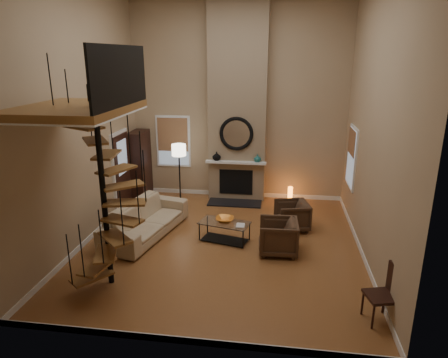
# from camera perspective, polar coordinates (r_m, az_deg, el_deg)

# --- Properties ---
(ground) EXTENTS (6.00, 6.50, 0.01)m
(ground) POSITION_cam_1_polar(r_m,az_deg,el_deg) (9.00, -0.36, -9.33)
(ground) COLOR #AC6C37
(ground) RESTS_ON ground
(back_wall) EXTENTS (6.00, 0.02, 5.50)m
(back_wall) POSITION_cam_1_polar(r_m,az_deg,el_deg) (11.34, 2.04, 10.82)
(back_wall) COLOR tan
(back_wall) RESTS_ON ground
(front_wall) EXTENTS (6.00, 0.02, 5.50)m
(front_wall) POSITION_cam_1_polar(r_m,az_deg,el_deg) (5.02, -5.80, 2.43)
(front_wall) COLOR tan
(front_wall) RESTS_ON ground
(left_wall) EXTENTS (0.02, 6.50, 5.50)m
(left_wall) POSITION_cam_1_polar(r_m,az_deg,el_deg) (9.08, -19.68, 8.20)
(left_wall) COLOR tan
(left_wall) RESTS_ON ground
(right_wall) EXTENTS (0.02, 6.50, 5.50)m
(right_wall) POSITION_cam_1_polar(r_m,az_deg,el_deg) (8.27, 20.82, 7.27)
(right_wall) COLOR tan
(right_wall) RESTS_ON ground
(baseboard_back) EXTENTS (6.00, 0.02, 0.12)m
(baseboard_back) POSITION_cam_1_polar(r_m,az_deg,el_deg) (11.94, 1.90, -2.12)
(baseboard_back) COLOR white
(baseboard_back) RESTS_ON ground
(baseboard_front) EXTENTS (6.00, 0.02, 0.12)m
(baseboard_front) POSITION_cam_1_polar(r_m,az_deg,el_deg) (6.28, -4.98, -22.00)
(baseboard_front) COLOR white
(baseboard_front) RESTS_ON ground
(baseboard_left) EXTENTS (0.02, 6.50, 0.12)m
(baseboard_left) POSITION_cam_1_polar(r_m,az_deg,el_deg) (9.82, -18.04, -7.45)
(baseboard_left) COLOR white
(baseboard_left) RESTS_ON ground
(baseboard_right) EXTENTS (0.02, 6.50, 0.12)m
(baseboard_right) POSITION_cam_1_polar(r_m,az_deg,el_deg) (9.08, 18.94, -9.64)
(baseboard_right) COLOR white
(baseboard_right) RESTS_ON ground
(chimney_breast) EXTENTS (1.60, 0.38, 5.50)m
(chimney_breast) POSITION_cam_1_polar(r_m,az_deg,el_deg) (11.16, 1.93, 10.71)
(chimney_breast) COLOR #8B765A
(chimney_breast) RESTS_ON ground
(hearth) EXTENTS (1.50, 0.60, 0.04)m
(hearth) POSITION_cam_1_polar(r_m,az_deg,el_deg) (11.33, 1.53, -3.43)
(hearth) COLOR black
(hearth) RESTS_ON ground
(firebox) EXTENTS (0.95, 0.02, 0.72)m
(firebox) POSITION_cam_1_polar(r_m,az_deg,el_deg) (11.43, 1.71, -0.43)
(firebox) COLOR black
(firebox) RESTS_ON chimney_breast
(mantel) EXTENTS (1.70, 0.18, 0.06)m
(mantel) POSITION_cam_1_polar(r_m,az_deg,el_deg) (11.18, 1.70, 2.37)
(mantel) COLOR white
(mantel) RESTS_ON chimney_breast
(mirror_frame) EXTENTS (0.94, 0.10, 0.94)m
(mirror_frame) POSITION_cam_1_polar(r_m,az_deg,el_deg) (11.06, 1.77, 6.46)
(mirror_frame) COLOR black
(mirror_frame) RESTS_ON chimney_breast
(mirror_disc) EXTENTS (0.80, 0.01, 0.80)m
(mirror_disc) POSITION_cam_1_polar(r_m,az_deg,el_deg) (11.07, 1.77, 6.47)
(mirror_disc) COLOR white
(mirror_disc) RESTS_ON chimney_breast
(vase_left) EXTENTS (0.24, 0.24, 0.25)m
(vase_left) POSITION_cam_1_polar(r_m,az_deg,el_deg) (11.25, -1.06, 3.28)
(vase_left) COLOR black
(vase_left) RESTS_ON mantel
(vase_right) EXTENTS (0.20, 0.20, 0.21)m
(vase_right) POSITION_cam_1_polar(r_m,az_deg,el_deg) (11.14, 4.80, 2.98)
(vase_right) COLOR #1A5D5B
(vase_right) RESTS_ON mantel
(window_back) EXTENTS (1.02, 0.06, 1.52)m
(window_back) POSITION_cam_1_polar(r_m,az_deg,el_deg) (11.84, -7.26, 5.44)
(window_back) COLOR white
(window_back) RESTS_ON back_wall
(window_right) EXTENTS (0.06, 1.02, 1.52)m
(window_right) POSITION_cam_1_polar(r_m,az_deg,el_deg) (10.40, 17.75, 3.12)
(window_right) COLOR white
(window_right) RESTS_ON right_wall
(entry_door) EXTENTS (0.10, 1.05, 2.16)m
(entry_door) POSITION_cam_1_polar(r_m,az_deg,el_deg) (11.01, -14.37, 1.04)
(entry_door) COLOR white
(entry_door) RESTS_ON ground
(loft) EXTENTS (1.70, 2.20, 1.09)m
(loft) POSITION_cam_1_polar(r_m,az_deg,el_deg) (7.00, -19.76, 9.78)
(loft) COLOR olive
(loft) RESTS_ON left_wall
(spiral_stair) EXTENTS (1.47, 1.47, 4.06)m
(spiral_stair) POSITION_cam_1_polar(r_m,az_deg,el_deg) (7.20, -16.71, -1.65)
(spiral_stair) COLOR black
(spiral_stair) RESTS_ON ground
(hutch) EXTENTS (0.42, 0.90, 2.02)m
(hutch) POSITION_cam_1_polar(r_m,az_deg,el_deg) (11.85, -11.89, 1.86)
(hutch) COLOR black
(hutch) RESTS_ON ground
(sofa) EXTENTS (1.50, 2.65, 0.73)m
(sofa) POSITION_cam_1_polar(r_m,az_deg,el_deg) (9.47, -11.13, -5.62)
(sofa) COLOR tan
(sofa) RESTS_ON ground
(armchair_near) EXTENTS (0.91, 0.89, 0.69)m
(armchair_near) POSITION_cam_1_polar(r_m,az_deg,el_deg) (9.75, 10.05, -5.14)
(armchair_near) COLOR #493221
(armchair_near) RESTS_ON ground
(armchair_far) EXTENTS (0.84, 0.82, 0.74)m
(armchair_far) POSITION_cam_1_polar(r_m,az_deg,el_deg) (8.61, 8.22, -8.16)
(armchair_far) COLOR #493221
(armchair_far) RESTS_ON ground
(coffee_table) EXTENTS (1.21, 0.80, 0.43)m
(coffee_table) POSITION_cam_1_polar(r_m,az_deg,el_deg) (9.04, 0.07, -7.17)
(coffee_table) COLOR silver
(coffee_table) RESTS_ON ground
(bowl) EXTENTS (0.41, 0.41, 0.10)m
(bowl) POSITION_cam_1_polar(r_m,az_deg,el_deg) (9.00, 0.11, -5.80)
(bowl) COLOR orange
(bowl) RESTS_ON coffee_table
(book) EXTENTS (0.19, 0.25, 0.02)m
(book) POSITION_cam_1_polar(r_m,az_deg,el_deg) (8.80, 2.21, -6.64)
(book) COLOR gray
(book) RESTS_ON coffee_table
(floor_lamp) EXTENTS (0.39, 0.39, 1.70)m
(floor_lamp) POSITION_cam_1_polar(r_m,az_deg,el_deg) (11.00, -6.44, 3.44)
(floor_lamp) COLOR black
(floor_lamp) RESTS_ON ground
(accent_lamp) EXTENTS (0.13, 0.13, 0.48)m
(accent_lamp) POSITION_cam_1_polar(r_m,az_deg,el_deg) (11.42, 9.40, -2.26)
(accent_lamp) COLOR orange
(accent_lamp) RESTS_ON ground
(side_chair) EXTENTS (0.53, 0.52, 0.95)m
(side_chair) POSITION_cam_1_polar(r_m,az_deg,el_deg) (6.91, 22.12, -14.60)
(side_chair) COLOR black
(side_chair) RESTS_ON ground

